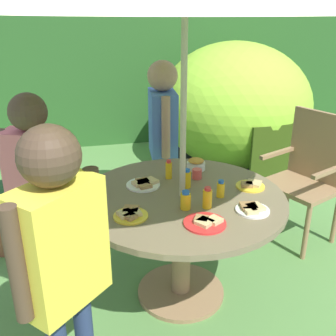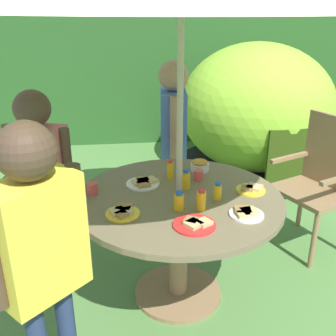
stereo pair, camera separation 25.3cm
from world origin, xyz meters
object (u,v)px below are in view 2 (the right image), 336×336
at_px(plate_far_right, 251,189).
at_px(juice_bottle_near_right, 186,180).
at_px(garden_table, 179,219).
at_px(child_in_yellow_shirt, 39,239).
at_px(potted_plant, 19,206).
at_px(dome_tent, 256,108).
at_px(plate_mid_right, 122,212).
at_px(child_in_blue_shirt, 173,124).
at_px(juice_bottle_front_edge, 179,201).
at_px(plate_back_edge, 143,183).
at_px(plate_mid_left, 195,224).
at_px(cup_far, 92,188).
at_px(wooden_chair, 321,176).
at_px(juice_bottle_center_front, 201,200).
at_px(child_in_pink_shirt, 40,165).
at_px(juice_bottle_far_left, 218,191).
at_px(juice_bottle_center_back, 170,170).
at_px(plate_near_left, 246,213).
at_px(cup_near, 198,175).
at_px(snack_bowl, 200,165).

relative_size(plate_far_right, juice_bottle_near_right, 1.47).
height_order(garden_table, plate_far_right, plate_far_right).
bearing_deg(child_in_yellow_shirt, potted_plant, 64.31).
distance_m(dome_tent, plate_mid_right, 2.86).
distance_m(dome_tent, child_in_blue_shirt, 1.67).
bearing_deg(juice_bottle_front_edge, plate_back_edge, 116.74).
distance_m(plate_mid_left, cup_far, 0.72).
bearing_deg(plate_back_edge, garden_table, -42.83).
relative_size(plate_mid_left, juice_bottle_near_right, 1.83).
relative_size(wooden_chair, plate_back_edge, 4.82).
distance_m(juice_bottle_near_right, juice_bottle_center_front, 0.29).
relative_size(child_in_blue_shirt, child_in_pink_shirt, 1.06).
bearing_deg(juice_bottle_far_left, juice_bottle_near_right, 132.94).
height_order(child_in_blue_shirt, cup_far, child_in_blue_shirt).
distance_m(plate_mid_left, juice_bottle_near_right, 0.47).
bearing_deg(wooden_chair, juice_bottle_center_back, -102.13).
bearing_deg(juice_bottle_far_left, wooden_chair, 30.89).
relative_size(juice_bottle_front_edge, cup_far, 1.63).
bearing_deg(plate_mid_left, child_in_yellow_shirt, -157.08).
height_order(dome_tent, juice_bottle_center_front, dome_tent).
xyz_separation_m(child_in_pink_shirt, child_in_yellow_shirt, (0.18, -0.97, 0.04)).
height_order(garden_table, wooden_chair, wooden_chair).
bearing_deg(plate_far_right, plate_near_left, -112.28).
distance_m(child_in_blue_shirt, juice_bottle_near_right, 0.88).
bearing_deg(child_in_blue_shirt, dome_tent, 142.74).
relative_size(dome_tent, plate_back_edge, 9.32).
height_order(garden_table, child_in_blue_shirt, child_in_blue_shirt).
xyz_separation_m(potted_plant, plate_back_edge, (1.00, -0.68, 0.47)).
bearing_deg(juice_bottle_center_back, child_in_pink_shirt, 178.23).
relative_size(child_in_blue_shirt, plate_mid_right, 7.45).
bearing_deg(juice_bottle_near_right, cup_far, -178.86).
height_order(wooden_chair, plate_mid_left, wooden_chair).
relative_size(child_in_pink_shirt, plate_near_left, 7.00).
relative_size(juice_bottle_near_right, juice_bottle_center_front, 0.98).
height_order(child_in_yellow_shirt, cup_near, child_in_yellow_shirt).
bearing_deg(garden_table, plate_back_edge, 137.17).
xyz_separation_m(snack_bowl, juice_bottle_center_front, (-0.10, -0.57, 0.02)).
distance_m(plate_far_right, cup_far, 0.99).
bearing_deg(garden_table, plate_far_right, 2.43).
bearing_deg(garden_table, plate_mid_right, -150.88).
height_order(potted_plant, juice_bottle_far_left, juice_bottle_far_left).
bearing_deg(plate_mid_left, juice_bottle_far_left, 57.28).
xyz_separation_m(child_in_yellow_shirt, snack_bowl, (0.89, 1.05, -0.13)).
bearing_deg(child_in_pink_shirt, child_in_blue_shirt, 54.49).
relative_size(child_in_yellow_shirt, juice_bottle_near_right, 11.37).
xyz_separation_m(snack_bowl, plate_near_left, (0.13, -0.67, -0.02)).
height_order(wooden_chair, cup_far, wooden_chair).
relative_size(juice_bottle_front_edge, cup_near, 1.68).
distance_m(plate_mid_right, juice_bottle_far_left, 0.58).
xyz_separation_m(dome_tent, potted_plant, (-2.41, -1.33, -0.44)).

